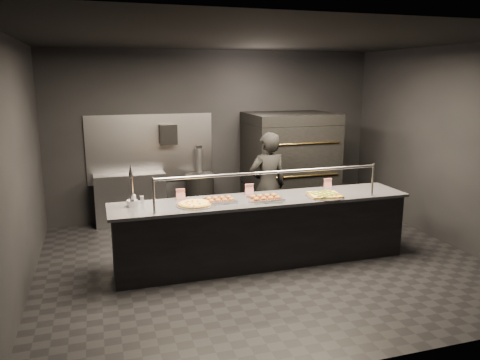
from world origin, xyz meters
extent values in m
plane|color=black|center=(0.00, 0.00, 0.00)|extent=(6.00, 6.00, 0.00)
plane|color=black|center=(0.00, 0.00, 3.00)|extent=(6.00, 6.00, 0.00)
cube|color=black|center=(0.00, 2.50, 1.50)|extent=(6.00, 0.04, 3.00)
cube|color=black|center=(0.00, -2.50, 1.50)|extent=(6.00, 0.04, 3.00)
cube|color=black|center=(-3.00, 0.00, 1.50)|extent=(0.04, 5.00, 3.00)
cube|color=black|center=(3.00, 0.00, 1.50)|extent=(0.04, 5.00, 3.00)
cube|color=#99999E|center=(-1.20, 2.48, 1.30)|extent=(2.20, 0.02, 1.20)
cube|color=black|center=(0.00, 0.00, 0.44)|extent=(4.00, 0.70, 0.88)
cube|color=#3A3A3F|center=(0.00, 0.00, 0.90)|extent=(4.10, 0.78, 0.04)
cylinder|color=#99999E|center=(-1.50, -0.30, 1.15)|extent=(0.03, 0.03, 0.45)
cylinder|color=#99999E|center=(1.50, -0.30, 1.15)|extent=(0.03, 0.03, 0.45)
cylinder|color=#99999E|center=(0.00, -0.30, 1.34)|extent=(3.00, 0.04, 0.04)
cube|color=black|center=(1.20, 1.90, 0.30)|extent=(1.50, 1.15, 0.60)
cube|color=black|center=(1.20, 1.90, 0.90)|extent=(1.50, 1.20, 0.55)
cube|color=black|center=(1.20, 1.90, 1.45)|extent=(1.50, 1.20, 0.55)
cube|color=black|center=(1.20, 1.90, 1.82)|extent=(1.50, 1.20, 0.18)
cylinder|color=gold|center=(1.20, 1.28, 0.90)|extent=(1.30, 0.02, 0.02)
cylinder|color=gold|center=(1.20, 1.28, 1.45)|extent=(1.30, 0.02, 0.02)
cube|color=#99999E|center=(-1.60, 2.32, 0.45)|extent=(1.20, 0.35, 0.90)
cube|color=black|center=(-0.90, 2.39, 1.55)|extent=(0.30, 0.20, 0.35)
cylinder|color=#B2B2B7|center=(-0.35, 2.40, 1.05)|extent=(0.14, 0.14, 0.45)
cube|color=black|center=(-0.35, 2.40, 1.30)|extent=(0.10, 0.06, 0.06)
cylinder|color=silver|center=(-1.73, 0.12, 0.96)|extent=(0.14, 0.14, 0.08)
cylinder|color=silver|center=(-1.73, 0.12, 1.14)|extent=(0.05, 0.05, 0.36)
cylinder|color=silver|center=(-1.73, 0.04, 1.31)|extent=(0.02, 0.10, 0.02)
cone|color=black|center=(-1.73, 0.12, 1.40)|extent=(0.05, 0.05, 0.14)
cylinder|color=silver|center=(-0.95, -0.06, 0.93)|extent=(0.50, 0.50, 0.01)
cylinder|color=#AA7D36|center=(-0.95, -0.06, 0.94)|extent=(0.43, 0.43, 0.02)
cylinder|color=#FFD653|center=(-0.95, -0.06, 0.95)|extent=(0.38, 0.38, 0.01)
cube|color=silver|center=(-0.60, 0.00, 0.93)|extent=(0.45, 0.37, 0.02)
ellipsoid|color=#A46823|center=(-0.74, -0.06, 0.96)|extent=(0.07, 0.07, 0.05)
ellipsoid|color=#A46823|center=(-0.74, 0.07, 0.96)|extent=(0.07, 0.07, 0.05)
ellipsoid|color=#A46823|center=(-0.65, -0.06, 0.96)|extent=(0.07, 0.07, 0.05)
ellipsoid|color=#A46823|center=(-0.65, 0.07, 0.96)|extent=(0.07, 0.07, 0.05)
ellipsoid|color=#A46823|center=(-0.56, -0.06, 0.96)|extent=(0.07, 0.07, 0.05)
ellipsoid|color=#A46823|center=(-0.56, 0.07, 0.96)|extent=(0.07, 0.07, 0.05)
ellipsoid|color=#A46823|center=(-0.46, -0.06, 0.96)|extent=(0.07, 0.07, 0.05)
ellipsoid|color=#A46823|center=(-0.46, 0.07, 0.96)|extent=(0.07, 0.07, 0.05)
cube|color=silver|center=(0.00, -0.09, 0.93)|extent=(0.52, 0.46, 0.02)
ellipsoid|color=#A46823|center=(-0.15, -0.17, 0.96)|extent=(0.08, 0.08, 0.05)
ellipsoid|color=#A46823|center=(-0.15, -0.02, 0.96)|extent=(0.08, 0.08, 0.05)
ellipsoid|color=#A46823|center=(-0.05, -0.17, 0.96)|extent=(0.08, 0.08, 0.05)
ellipsoid|color=#A46823|center=(-0.05, -0.02, 0.96)|extent=(0.08, 0.08, 0.05)
ellipsoid|color=#A46823|center=(0.05, -0.17, 0.96)|extent=(0.08, 0.08, 0.05)
ellipsoid|color=#A46823|center=(0.05, -0.02, 0.96)|extent=(0.08, 0.08, 0.05)
ellipsoid|color=#A46823|center=(0.15, -0.17, 0.96)|extent=(0.08, 0.08, 0.05)
ellipsoid|color=#A46823|center=(0.15, -0.02, 0.96)|extent=(0.08, 0.08, 0.05)
cylinder|color=silver|center=(0.85, -0.15, 0.93)|extent=(0.53, 0.53, 0.01)
cube|color=#AA7D36|center=(0.85, -0.15, 0.94)|extent=(0.47, 0.43, 0.02)
cube|color=#FFD653|center=(0.85, -0.15, 0.95)|extent=(0.44, 0.40, 0.01)
cube|color=#4F9922|center=(0.85, -0.15, 0.96)|extent=(0.42, 0.38, 0.01)
cylinder|color=silver|center=(-1.70, 0.26, 0.98)|extent=(0.07, 0.07, 0.11)
cylinder|color=silver|center=(-1.59, 0.26, 0.97)|extent=(0.05, 0.05, 0.09)
cube|color=white|center=(-1.08, 0.28, 1.00)|extent=(0.12, 0.04, 0.15)
cube|color=white|center=(-0.10, 0.28, 1.00)|extent=(0.12, 0.04, 0.15)
cube|color=white|center=(1.12, 0.28, 1.00)|extent=(0.12, 0.04, 0.15)
cylinder|color=black|center=(-0.39, 2.19, 0.42)|extent=(0.51, 0.51, 0.85)
imported|color=black|center=(0.43, 0.96, 0.85)|extent=(0.65, 0.45, 1.70)
camera|label=1|loc=(-2.12, -5.77, 2.53)|focal=35.00mm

